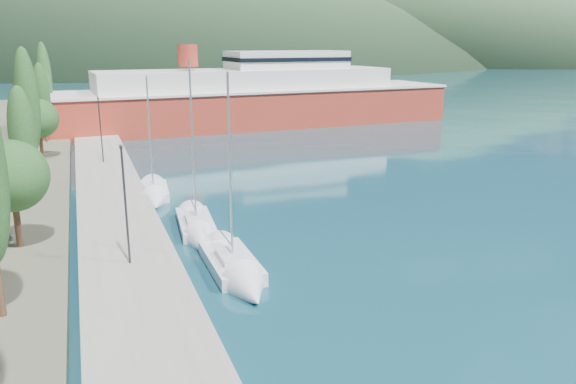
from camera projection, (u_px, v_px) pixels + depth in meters
name	position (u px, v px, depth m)	size (l,w,h in m)	color
ground	(127.00, 95.00, 128.80)	(1400.00, 1400.00, 0.00)	#144351
quay	(114.00, 204.00, 40.57)	(5.00, 88.00, 0.80)	gray
tree_row	(27.00, 123.00, 42.22)	(3.95, 65.30, 11.13)	#47301E
lamp_posts	(122.00, 193.00, 29.53)	(0.15, 49.00, 6.06)	#2D2D33
sailboat_near	(240.00, 277.00, 28.23)	(2.39, 7.88, 11.30)	silver
sailboat_mid	(199.00, 234.00, 34.71)	(2.84, 8.22, 11.60)	silver
sailboat_far	(154.00, 197.00, 42.81)	(2.85, 7.10, 10.18)	silver
ferry	(249.00, 100.00, 80.87)	(61.65, 16.65, 12.11)	#A73222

